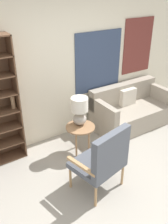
{
  "coord_description": "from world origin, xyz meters",
  "views": [
    {
      "loc": [
        -1.73,
        -1.74,
        2.69
      ],
      "look_at": [
        0.1,
        1.12,
        0.9
      ],
      "focal_mm": 40.0,
      "sensor_mm": 36.0,
      "label": 1
    }
  ],
  "objects_px": {
    "couch": "(130,110)",
    "table_lamp": "(80,110)",
    "side_table": "(80,129)",
    "armchair": "(104,158)"
  },
  "relations": [
    {
      "from": "couch",
      "to": "side_table",
      "type": "relative_size",
      "value": 3.12
    },
    {
      "from": "couch",
      "to": "table_lamp",
      "type": "xyz_separation_m",
      "value": [
        -1.35,
        -0.21,
        0.48
      ]
    },
    {
      "from": "armchair",
      "to": "couch",
      "type": "xyz_separation_m",
      "value": [
        1.6,
        1.23,
        -0.27
      ]
    },
    {
      "from": "couch",
      "to": "table_lamp",
      "type": "distance_m",
      "value": 1.45
    },
    {
      "from": "side_table",
      "to": "couch",
      "type": "bearing_deg",
      "value": 11.24
    },
    {
      "from": "armchair",
      "to": "couch",
      "type": "distance_m",
      "value": 2.03
    },
    {
      "from": "couch",
      "to": "table_lamp",
      "type": "height_order",
      "value": "table_lamp"
    },
    {
      "from": "armchair",
      "to": "table_lamp",
      "type": "bearing_deg",
      "value": 76.54
    },
    {
      "from": "couch",
      "to": "armchair",
      "type": "bearing_deg",
      "value": -142.47
    },
    {
      "from": "armchair",
      "to": "couch",
      "type": "relative_size",
      "value": 0.63
    }
  ]
}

